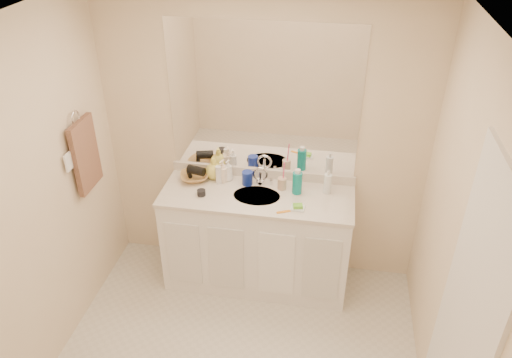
{
  "coord_description": "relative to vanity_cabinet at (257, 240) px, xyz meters",
  "views": [
    {
      "loc": [
        0.55,
        -2.21,
        3.03
      ],
      "look_at": [
        0.0,
        0.97,
        1.05
      ],
      "focal_mm": 35.0,
      "sensor_mm": 36.0,
      "label": 1
    }
  ],
  "objects": [
    {
      "name": "extra_white_bottle",
      "position": [
        -0.34,
        0.11,
        0.53
      ],
      "size": [
        0.06,
        0.06,
        0.15
      ],
      "primitive_type": "cylinder",
      "rotation": [
        0.0,
        0.0,
        -0.24
      ],
      "color": "silver",
      "rests_on": "countertop"
    },
    {
      "name": "soap_bottle_yellow",
      "position": [
        -0.39,
        0.18,
        0.55
      ],
      "size": [
        0.17,
        0.17,
        0.18
      ],
      "primitive_type": "imported",
      "rotation": [
        0.0,
        0.0,
        -0.2
      ],
      "color": "#E4D958",
      "rests_on": "countertop"
    },
    {
      "name": "countertop",
      "position": [
        0.0,
        0.0,
        0.44
      ],
      "size": [
        1.52,
        0.57,
        0.03
      ],
      "primitive_type": "cube",
      "color": "silver",
      "rests_on": "vanity_cabinet"
    },
    {
      "name": "soap_bottle_cream",
      "position": [
        -0.31,
        0.16,
        0.55
      ],
      "size": [
        0.11,
        0.11,
        0.19
      ],
      "primitive_type": "imported",
      "rotation": [
        0.0,
        0.0,
        -0.33
      ],
      "color": "#FFE9CF",
      "rests_on": "countertop"
    },
    {
      "name": "vanity_cabinet",
      "position": [
        0.0,
        0.0,
        0.0
      ],
      "size": [
        1.5,
        0.55,
        0.85
      ],
      "primitive_type": "cube",
      "color": "white",
      "rests_on": "floor"
    },
    {
      "name": "sink_basin",
      "position": [
        0.0,
        -0.02,
        0.44
      ],
      "size": [
        0.37,
        0.37,
        0.02
      ],
      "primitive_type": "cylinder",
      "color": "#B3AB9C",
      "rests_on": "countertop"
    },
    {
      "name": "mirror",
      "position": [
        0.0,
        0.27,
        1.14
      ],
      "size": [
        1.48,
        0.01,
        1.2
      ],
      "primitive_type": "cube",
      "color": "white",
      "rests_on": "wall_back"
    },
    {
      "name": "soap_dish",
      "position": [
        0.33,
        -0.15,
        0.46
      ],
      "size": [
        0.11,
        0.09,
        0.01
      ],
      "primitive_type": "cube",
      "rotation": [
        0.0,
        0.0,
        -0.08
      ],
      "color": "white",
      "rests_on": "countertop"
    },
    {
      "name": "orange_comb",
      "position": [
        0.24,
        -0.21,
        0.46
      ],
      "size": [
        0.11,
        0.07,
        0.0
      ],
      "primitive_type": "cube",
      "rotation": [
        0.0,
        0.0,
        0.43
      ],
      "color": "orange",
      "rests_on": "countertop"
    },
    {
      "name": "soap_bottle_white",
      "position": [
        -0.27,
        0.17,
        0.55
      ],
      "size": [
        0.09,
        0.09,
        0.18
      ],
      "primitive_type": "imported",
      "rotation": [
        0.0,
        0.0,
        -0.29
      ],
      "color": "white",
      "rests_on": "countertop"
    },
    {
      "name": "toothbrush",
      "position": [
        0.19,
        0.12,
        0.6
      ],
      "size": [
        0.02,
        0.04,
        0.19
      ],
      "primitive_type": "cylinder",
      "rotation": [
        0.14,
        0.0,
        0.43
      ],
      "color": "#FB4281",
      "rests_on": "tan_cup"
    },
    {
      "name": "clear_pump_bottle",
      "position": [
        0.54,
        0.12,
        0.54
      ],
      "size": [
        0.07,
        0.07,
        0.16
      ],
      "primitive_type": "cylinder",
      "rotation": [
        0.0,
        0.0,
        -0.18
      ],
      "color": "white",
      "rests_on": "countertop"
    },
    {
      "name": "faucet",
      "position": [
        0.0,
        0.16,
        0.51
      ],
      "size": [
        0.02,
        0.02,
        0.11
      ],
      "primitive_type": "cylinder",
      "color": "silver",
      "rests_on": "countertop"
    },
    {
      "name": "wicker_basket",
      "position": [
        -0.54,
        0.13,
        0.48
      ],
      "size": [
        0.29,
        0.29,
        0.06
      ],
      "primitive_type": "imported",
      "rotation": [
        0.0,
        0.0,
        0.33
      ],
      "color": "#AB7E45",
      "rests_on": "countertop"
    },
    {
      "name": "blue_mug",
      "position": [
        -0.1,
        0.13,
        0.51
      ],
      "size": [
        0.11,
        0.11,
        0.12
      ],
      "primitive_type": "cylinder",
      "rotation": [
        0.0,
        0.0,
        -0.33
      ],
      "color": "navy",
      "rests_on": "countertop"
    },
    {
      "name": "green_soap",
      "position": [
        0.33,
        -0.15,
        0.48
      ],
      "size": [
        0.08,
        0.07,
        0.03
      ],
      "primitive_type": "cube",
      "rotation": [
        0.0,
        0.0,
        0.23
      ],
      "color": "#6BCA31",
      "rests_on": "soap_dish"
    },
    {
      "name": "wall_back",
      "position": [
        0.0,
        0.28,
        0.77
      ],
      "size": [
        2.6,
        0.02,
        2.4
      ],
      "primitive_type": "cube",
      "color": "beige",
      "rests_on": "floor"
    },
    {
      "name": "hair_dryer",
      "position": [
        -0.52,
        0.13,
        0.54
      ],
      "size": [
        0.16,
        0.1,
        0.07
      ],
      "primitive_type": "cylinder",
      "rotation": [
        0.0,
        1.57,
        -0.24
      ],
      "color": "black",
      "rests_on": "wicker_basket"
    },
    {
      "name": "mouthwash_bottle",
      "position": [
        0.31,
        0.07,
        0.55
      ],
      "size": [
        0.1,
        0.1,
        0.18
      ],
      "primitive_type": "cylinder",
      "rotation": [
        0.0,
        0.0,
        0.42
      ],
      "color": "#0B8886",
      "rests_on": "countertop"
    },
    {
      "name": "ceiling",
      "position": [
        0.0,
        -1.02,
        1.97
      ],
      "size": [
        2.6,
        2.6,
        0.02
      ],
      "primitive_type": "cube",
      "color": "white",
      "rests_on": "wall_back"
    },
    {
      "name": "towel_ring",
      "position": [
        -1.27,
        -0.25,
        1.12
      ],
      "size": [
        0.01,
        0.11,
        0.11
      ],
      "primitive_type": "torus",
      "rotation": [
        0.0,
        1.57,
        0.0
      ],
      "color": "silver",
      "rests_on": "wall_left"
    },
    {
      "name": "switch_plate",
      "position": [
        -1.27,
        -0.45,
        0.88
      ],
      "size": [
        0.01,
        0.08,
        0.13
      ],
      "primitive_type": "cube",
      "color": "white",
      "rests_on": "wall_left"
    },
    {
      "name": "tan_cup",
      "position": [
        0.18,
        0.12,
        0.5
      ],
      "size": [
        0.07,
        0.07,
        0.1
      ],
      "primitive_type": "cylinder",
      "rotation": [
        0.0,
        0.0,
        -0.05
      ],
      "color": "#D1AF93",
      "rests_on": "countertop"
    },
    {
      "name": "backsplash",
      "position": [
        0.0,
        0.26,
        0.5
      ],
      "size": [
        1.52,
        0.03,
        0.08
      ],
      "primitive_type": "cube",
      "color": "beige",
      "rests_on": "countertop"
    },
    {
      "name": "hand_towel",
      "position": [
        -1.25,
        -0.25,
        0.82
      ],
      "size": [
        0.04,
        0.32,
        0.55
      ],
      "primitive_type": "cube",
      "color": "brown",
      "rests_on": "towel_ring"
    },
    {
      "name": "wall_right",
      "position": [
        1.3,
        -1.02,
        0.77
      ],
      "size": [
        0.02,
        2.6,
        2.4
      ],
      "primitive_type": "cube",
      "color": "beige",
      "rests_on": "floor"
    },
    {
      "name": "dark_jar",
      "position": [
        -0.43,
        -0.09,
        0.48
      ],
      "size": [
        0.08,
        0.08,
        0.05
      ],
      "primitive_type": "cylinder",
      "rotation": [
        0.0,
        0.0,
        -0.29
      ],
      "color": "black",
      "rests_on": "countertop"
    },
    {
      "name": "door",
      "position": [
        1.29,
        -1.32,
        0.57
      ],
      "size": [
        0.02,
        0.82,
        2.0
      ],
      "primitive_type": "cube",
      "color": "white",
      "rests_on": "floor"
    },
    {
      "name": "wall_left",
      "position": [
        -1.3,
        -1.02,
        0.77
      ],
      "size": [
        0.02,
        2.6,
        2.4
      ],
      "primitive_type": "cube",
      "color": "beige",
      "rests_on": "floor"
    }
  ]
}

